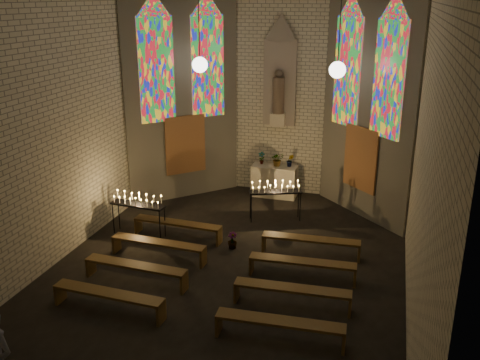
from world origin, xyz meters
name	(u,v)px	position (x,y,z in m)	size (l,w,h in m)	color
floor	(221,279)	(0.00, 0.00, 0.00)	(12.00, 12.00, 0.00)	black
room	(259,90)	(0.00, 3.37, 3.72)	(8.22, 12.43, 7.00)	beige
altar	(274,181)	(0.00, 5.45, 0.50)	(1.40, 0.60, 1.00)	beige
flower_vase_left	(262,158)	(-0.44, 5.53, 1.20)	(0.21, 0.14, 0.39)	#4C723F
flower_vase_center	(277,159)	(0.08, 5.47, 1.22)	(0.39, 0.34, 0.43)	#4C723F
flower_vase_right	(290,160)	(0.47, 5.51, 1.20)	(0.22, 0.18, 0.40)	#4C723F
aisle_flower_pot	(232,240)	(-0.20, 1.54, 0.21)	(0.24, 0.24, 0.43)	#4C723F
votive_stand_left	(138,202)	(-2.80, 1.63, 0.93)	(1.50, 0.45, 1.09)	black
votive_stand_right	(276,189)	(0.44, 3.60, 0.93)	(1.50, 0.85, 1.08)	black
pew_left_0	(177,225)	(-1.75, 1.72, 0.37)	(2.40, 0.45, 0.46)	#513917
pew_right_0	(311,241)	(1.75, 1.72, 0.37)	(2.40, 0.45, 0.46)	#513917
pew_left_1	(158,244)	(-1.75, 0.52, 0.37)	(2.40, 0.45, 0.46)	#513917
pew_right_1	(302,264)	(1.75, 0.52, 0.37)	(2.40, 0.45, 0.46)	#513917
pew_left_2	(136,268)	(-1.75, -0.68, 0.37)	(2.40, 0.45, 0.46)	#513917
pew_right_2	(292,291)	(1.75, -0.68, 0.37)	(2.40, 0.45, 0.46)	#513917
pew_left_3	(108,296)	(-1.75, -1.88, 0.37)	(2.40, 0.45, 0.46)	#513917
pew_right_3	(280,324)	(1.75, -1.88, 0.37)	(2.40, 0.45, 0.46)	#513917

